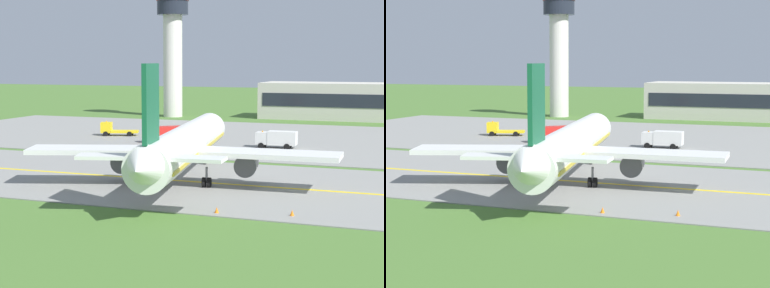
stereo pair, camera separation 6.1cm
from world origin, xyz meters
TOP-DOWN VIEW (x-y plane):
  - ground_plane at (0.00, 0.00)m, footprint 500.00×500.00m
  - taxiway_strip at (0.00, 0.00)m, footprint 240.00×28.00m
  - apron_pad at (10.00, 42.00)m, footprint 140.00×52.00m
  - taxiway_centreline at (0.00, 0.00)m, footprint 220.00×0.60m
  - airplane_lead at (5.62, -1.36)m, footprint 32.18×39.48m
  - service_truck_baggage at (7.87, 30.24)m, footprint 6.10×2.59m
  - service_truck_fuel at (-10.46, 30.62)m, footprint 5.91×5.43m
  - service_truck_pushback at (-22.42, 36.22)m, footprint 6.72×3.97m
  - control_tower at (-28.32, 77.23)m, footprint 7.60×7.60m
  - traffic_cone_near_edge at (19.32, -11.63)m, footprint 0.44×0.44m
  - traffic_cone_mid_edge at (13.12, -12.88)m, footprint 0.44×0.44m

SIDE VIEW (x-z plane):
  - ground_plane at x=0.00m, z-range 0.00..0.00m
  - taxiway_strip at x=0.00m, z-range 0.00..0.10m
  - apron_pad at x=10.00m, z-range 0.00..0.10m
  - taxiway_centreline at x=0.00m, z-range 0.10..0.11m
  - traffic_cone_near_edge at x=19.32m, z-range 0.00..0.60m
  - traffic_cone_mid_edge at x=13.12m, z-range 0.00..0.60m
  - service_truck_pushback at x=-22.42m, z-range -0.11..2.48m
  - service_truck_baggage at x=7.87m, z-range 0.23..2.83m
  - service_truck_fuel at x=-10.46m, z-range 0.23..2.83m
  - airplane_lead at x=5.62m, z-range -2.22..10.48m
  - control_tower at x=-28.32m, z-range 2.83..31.31m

